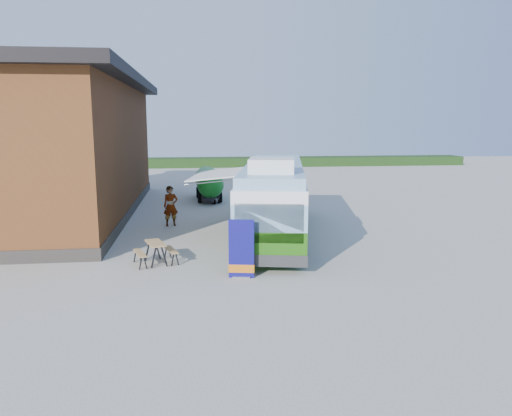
{
  "coord_description": "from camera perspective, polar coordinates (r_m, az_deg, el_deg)",
  "views": [
    {
      "loc": [
        -2.9,
        -18.3,
        5.1
      ],
      "look_at": [
        -0.39,
        2.68,
        1.4
      ],
      "focal_mm": 35.0,
      "sensor_mm": 36.0,
      "label": 1
    }
  ],
  "objects": [
    {
      "name": "picnic_table",
      "position": [
        18.36,
        -11.41,
        -4.49
      ],
      "size": [
        1.69,
        1.59,
        0.79
      ],
      "rotation": [
        0.0,
        0.0,
        0.3
      ],
      "color": "tan",
      "rests_on": "ground"
    },
    {
      "name": "person_a",
      "position": [
        24.76,
        -9.72,
        0.22
      ],
      "size": [
        0.81,
        0.63,
        1.97
      ],
      "primitive_type": "imported",
      "rotation": [
        0.0,
        0.0,
        0.24
      ],
      "color": "#999999",
      "rests_on": "ground"
    },
    {
      "name": "barn",
      "position": [
        29.34,
        -21.96,
        6.27
      ],
      "size": [
        9.6,
        21.2,
        7.5
      ],
      "color": "brown",
      "rests_on": "ground"
    },
    {
      "name": "bus",
      "position": [
        22.27,
        2.1,
        1.39
      ],
      "size": [
        4.77,
        12.48,
        3.75
      ],
      "rotation": [
        0.0,
        0.0,
        -0.18
      ],
      "color": "#2B7313",
      "rests_on": "ground"
    },
    {
      "name": "hedge",
      "position": [
        57.53,
        4.14,
        5.32
      ],
      "size": [
        40.0,
        3.0,
        1.0
      ],
      "primitive_type": "cube",
      "color": "#264419",
      "rests_on": "ground"
    },
    {
      "name": "ground",
      "position": [
        19.22,
        2.12,
        -5.47
      ],
      "size": [
        100.0,
        100.0,
        0.0
      ],
      "primitive_type": "plane",
      "color": "#BCB7AD",
      "rests_on": "ground"
    },
    {
      "name": "banner",
      "position": [
        16.36,
        -1.69,
        -5.31
      ],
      "size": [
        0.84,
        0.28,
        1.96
      ],
      "rotation": [
        0.0,
        0.0,
        -0.18
      ],
      "color": "#0F0D64",
      "rests_on": "ground"
    },
    {
      "name": "slurry_tanker",
      "position": [
        32.58,
        -5.44,
        2.98
      ],
      "size": [
        1.79,
        5.55,
        2.05
      ],
      "rotation": [
        0.0,
        0.0,
        0.04
      ],
      "color": "#188622",
      "rests_on": "ground"
    },
    {
      "name": "awning",
      "position": [
        22.27,
        -3.38,
        3.81
      ],
      "size": [
        3.4,
        4.7,
        0.53
      ],
      "rotation": [
        0.0,
        0.0,
        -0.18
      ],
      "color": "white",
      "rests_on": "ground"
    },
    {
      "name": "person_b",
      "position": [
        31.05,
        -4.82,
        1.96
      ],
      "size": [
        1.0,
        0.97,
        1.62
      ],
      "primitive_type": "imported",
      "rotation": [
        0.0,
        0.0,
        -2.46
      ],
      "color": "#999999",
      "rests_on": "ground"
    }
  ]
}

